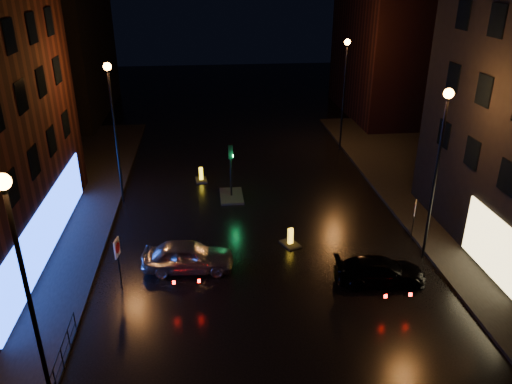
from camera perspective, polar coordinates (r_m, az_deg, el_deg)
ground at (r=19.50m, az=3.49°, el=-17.93°), size 120.00×120.00×0.00m
building_far_left at (r=51.34m, az=-21.94°, el=15.89°), size 8.00×16.00×14.00m
building_far_right at (r=49.95m, az=15.28°, el=15.39°), size 8.00×14.00×12.00m
street_lamp_lnear at (r=15.24m, az=-25.15°, el=-7.91°), size 0.44×0.44×8.37m
street_lamp_lfar at (r=29.64m, az=-16.04°, el=8.68°), size 0.44×0.44×8.37m
street_lamp_rnear at (r=23.95m, az=20.24°, el=4.46°), size 0.44×0.44×8.37m
street_lamp_rfar at (r=38.41m, az=10.11°, el=12.69°), size 0.44×0.44×8.37m
traffic_signal at (r=30.92m, az=-2.84°, el=0.28°), size 1.40×2.40×3.45m
guard_railing at (r=18.87m, az=-22.11°, el=-18.82°), size 0.05×6.04×1.00m
silver_hatchback at (r=23.78m, az=-7.78°, el=-7.27°), size 4.38×2.05×1.45m
dark_sedan at (r=23.42m, az=13.98°, el=-8.76°), size 4.21×2.00×1.19m
bollard_near at (r=25.85m, az=3.94°, el=-5.63°), size 1.08×1.28×0.95m
bollard_far at (r=33.58m, az=-6.28°, el=1.63°), size 0.81×1.13×0.94m
road_sign_left at (r=22.46m, az=-15.54°, el=-6.64°), size 0.16×0.61×2.51m
road_sign_right at (r=26.90m, az=17.69°, el=-2.09°), size 0.27×0.50×2.19m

